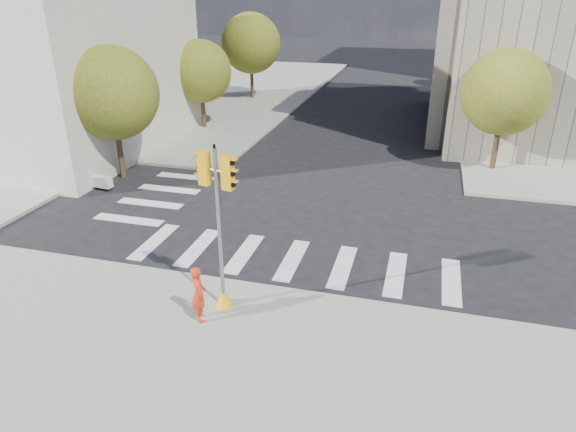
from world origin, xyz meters
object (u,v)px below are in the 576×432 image
Objects in this scene: traffic_signal at (220,242)px; planter_wall at (61,175)px; lamp_near at (508,70)px; lamp_far at (488,44)px; photographer at (199,294)px.

traffic_signal is 14.29m from planter_wall.
lamp_near is 1.00× the size of lamp_far.
traffic_signal is 0.82× the size of planter_wall.
lamp_far is 33.25m from planter_wall.
lamp_far reaches higher than photographer.
lamp_near is 21.66m from traffic_signal.
planter_wall is (-11.32, 8.83, -0.60)m from photographer.
photographer is 0.28× the size of planter_wall.
traffic_signal is at bearing -26.61° from planter_wall.
lamp_far is 35.78m from photographer.
lamp_far is at bearing 88.32° from traffic_signal.
lamp_far is 1.64× the size of traffic_signal.
planter_wall is at bearing 159.53° from traffic_signal.
lamp_near reaches higher than planter_wall.
planter_wall is (-21.00, -11.44, -4.18)m from lamp_near.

